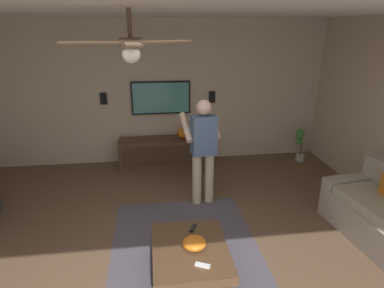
# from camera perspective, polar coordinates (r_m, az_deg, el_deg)

# --- Properties ---
(ground_plane) EXTENTS (8.02, 8.02, 0.00)m
(ground_plane) POSITION_cam_1_polar(r_m,az_deg,el_deg) (3.94, -4.13, -21.44)
(ground_plane) COLOR brown
(wall_back_tv) EXTENTS (0.10, 6.88, 2.78)m
(wall_back_tv) POSITION_cam_1_polar(r_m,az_deg,el_deg) (6.46, -6.34, 8.91)
(wall_back_tv) COLOR #C6B299
(wall_back_tv) RESTS_ON ground
(area_rug) EXTENTS (2.90, 1.81, 0.01)m
(area_rug) POSITION_cam_1_polar(r_m,az_deg,el_deg) (4.01, -0.69, -20.46)
(area_rug) COLOR #514C56
(area_rug) RESTS_ON ground
(coffee_table) EXTENTS (1.00, 0.80, 0.40)m
(coffee_table) POSITION_cam_1_polar(r_m,az_deg,el_deg) (3.67, -0.31, -19.02)
(coffee_table) COLOR #513823
(coffee_table) RESTS_ON ground
(media_console) EXTENTS (0.45, 1.70, 0.55)m
(media_console) POSITION_cam_1_polar(r_m,az_deg,el_deg) (6.45, -5.12, -1.37)
(media_console) COLOR #513823
(media_console) RESTS_ON ground
(tv) EXTENTS (0.05, 1.14, 0.64)m
(tv) POSITION_cam_1_polar(r_m,az_deg,el_deg) (6.38, -5.50, 8.10)
(tv) COLOR black
(person_standing) EXTENTS (0.59, 0.60, 1.64)m
(person_standing) POSITION_cam_1_polar(r_m,az_deg,el_deg) (4.82, 1.96, -0.40)
(person_standing) COLOR #C6B793
(person_standing) RESTS_ON ground
(potted_plant_short) EXTENTS (0.21, 0.23, 0.68)m
(potted_plant_short) POSITION_cam_1_polar(r_m,az_deg,el_deg) (6.92, 18.44, 0.25)
(potted_plant_short) COLOR #B7B2A8
(potted_plant_short) RESTS_ON ground
(bowl) EXTENTS (0.25, 0.25, 0.11)m
(bowl) POSITION_cam_1_polar(r_m,az_deg,el_deg) (3.57, 0.42, -17.01)
(bowl) COLOR orange
(bowl) RESTS_ON coffee_table
(remote_white) EXTENTS (0.10, 0.15, 0.02)m
(remote_white) POSITION_cam_1_polar(r_m,az_deg,el_deg) (3.38, 1.87, -20.53)
(remote_white) COLOR white
(remote_white) RESTS_ON coffee_table
(remote_black) EXTENTS (0.15, 0.10, 0.02)m
(remote_black) POSITION_cam_1_polar(r_m,az_deg,el_deg) (3.87, 0.17, -14.57)
(remote_black) COLOR black
(remote_black) RESTS_ON coffee_table
(vase_round) EXTENTS (0.22, 0.22, 0.22)m
(vase_round) POSITION_cam_1_polar(r_m,az_deg,el_deg) (6.33, -1.67, 1.99)
(vase_round) COLOR orange
(vase_round) RESTS_ON media_console
(wall_speaker_left) EXTENTS (0.06, 0.12, 0.22)m
(wall_speaker_left) POSITION_cam_1_polar(r_m,az_deg,el_deg) (6.51, 3.54, 8.28)
(wall_speaker_left) COLOR black
(wall_speaker_right) EXTENTS (0.06, 0.12, 0.22)m
(wall_speaker_right) POSITION_cam_1_polar(r_m,az_deg,el_deg) (6.45, -15.30, 7.72)
(wall_speaker_right) COLOR black
(ceiling_fan) EXTENTS (1.21, 1.16, 0.46)m
(ceiling_fan) POSITION_cam_1_polar(r_m,az_deg,el_deg) (3.01, -10.80, 16.60)
(ceiling_fan) COLOR #4C3828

